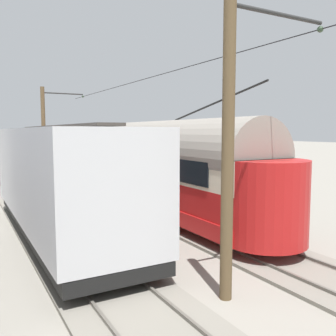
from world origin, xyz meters
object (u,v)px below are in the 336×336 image
(catenary_pole_foreground, at_px, (45,134))
(boxcar_far_siding, at_px, (60,178))
(vintage_streetcar, at_px, (151,164))
(catenary_pole_mid_near, at_px, (231,140))

(catenary_pole_foreground, bearing_deg, boxcar_far_siding, 80.93)
(vintage_streetcar, relative_size, catenary_pole_mid_near, 2.60)
(catenary_pole_foreground, bearing_deg, vintage_streetcar, 103.95)
(vintage_streetcar, bearing_deg, catenary_pole_foreground, -76.05)
(catenary_pole_foreground, relative_size, catenary_pole_mid_near, 1.00)
(vintage_streetcar, distance_m, catenary_pole_foreground, 11.59)
(vintage_streetcar, relative_size, catenary_pole_foreground, 2.60)
(boxcar_far_siding, xyz_separation_m, catenary_pole_mid_near, (-2.20, 6.84, 1.47))
(vintage_streetcar, relative_size, boxcar_far_siding, 1.53)
(boxcar_far_siding, relative_size, catenary_pole_foreground, 1.70)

